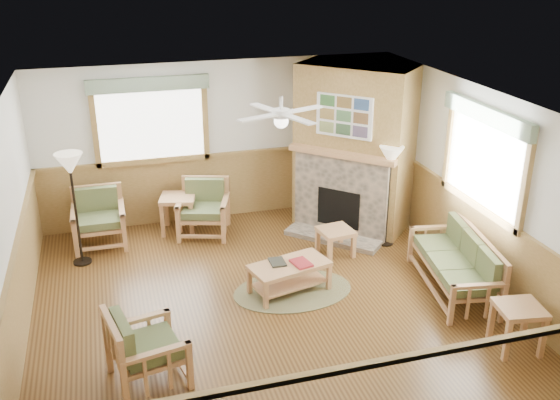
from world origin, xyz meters
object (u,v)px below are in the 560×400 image
object	(u,v)px
end_table_chairs	(179,214)
floor_lamp_left	(76,210)
armchair_left	(147,347)
end_table_sofa	(517,328)
armchair_back_right	(203,209)
coffee_table	(289,278)
footstool	(335,242)
sofa	(454,263)
armchair_back_left	(99,219)
floor_lamp_right	(388,196)

from	to	relation	value
end_table_chairs	floor_lamp_left	world-z (taller)	floor_lamp_left
armchair_left	end_table_sofa	xyz separation A→B (m)	(4.18, -0.61, -0.14)
armchair_back_right	coffee_table	world-z (taller)	armchair_back_right
armchair_back_right	footstool	xyz separation A→B (m)	(1.80, -1.30, -0.23)
coffee_table	armchair_back_right	bearing A→B (deg)	96.27
armchair_back_right	end_table_sofa	bearing A→B (deg)	-36.67
sofa	armchair_back_left	bearing A→B (deg)	-110.94
armchair_left	end_table_chairs	xyz separation A→B (m)	(0.83, 3.74, -0.11)
sofa	floor_lamp_right	size ratio (longest dim) A/B	1.09
armchair_back_left	coffee_table	bearing A→B (deg)	-41.88
armchair_left	floor_lamp_right	xyz separation A→B (m)	(3.91, 2.35, 0.39)
sofa	armchair_back_left	world-z (taller)	armchair_back_left
end_table_chairs	coffee_table	bearing A→B (deg)	-63.46
end_table_chairs	floor_lamp_right	bearing A→B (deg)	-24.15
end_table_sofa	footstool	size ratio (longest dim) A/B	1.18
armchair_back_right	coffee_table	xyz separation A→B (m)	(0.80, -2.16, -0.23)
sofa	footstool	distance (m)	1.85
armchair_back_right	footstool	bearing A→B (deg)	-18.26
armchair_back_left	floor_lamp_right	bearing A→B (deg)	-15.44
end_table_sofa	floor_lamp_right	size ratio (longest dim) A/B	0.35
sofa	floor_lamp_left	xyz separation A→B (m)	(-4.90, 2.22, 0.46)
end_table_chairs	floor_lamp_left	bearing A→B (deg)	-155.25
end_table_sofa	floor_lamp_right	bearing A→B (deg)	95.19
end_table_sofa	coffee_table	bearing A→B (deg)	137.60
sofa	floor_lamp_right	world-z (taller)	floor_lamp_right
armchair_back_right	coffee_table	distance (m)	2.32
armchair_left	armchair_back_left	bearing A→B (deg)	-5.00
armchair_left	footstool	world-z (taller)	armchair_left
armchair_back_right	floor_lamp_left	size ratio (longest dim) A/B	0.51
armchair_back_left	floor_lamp_right	size ratio (longest dim) A/B	0.55
armchair_left	end_table_sofa	world-z (taller)	armchair_left
armchair_back_left	armchair_back_right	bearing A→B (deg)	-1.62
sofa	footstool	size ratio (longest dim) A/B	3.62
sofa	floor_lamp_left	bearing A→B (deg)	-104.24
armchair_back_right	floor_lamp_right	distance (m)	2.97
end_table_chairs	armchair_back_left	bearing A→B (deg)	-172.89
armchair_back_left	end_table_sofa	bearing A→B (deg)	-41.97
end_table_sofa	end_table_chairs	bearing A→B (deg)	127.61
coffee_table	floor_lamp_right	xyz separation A→B (m)	(1.90, 0.99, 0.60)
floor_lamp_right	armchair_left	bearing A→B (deg)	-148.95
armchair_back_left	end_table_chairs	distance (m)	1.27
armchair_left	coffee_table	bearing A→B (deg)	-67.73
end_table_sofa	armchair_back_left	bearing A→B (deg)	137.71
armchair_back_right	coffee_table	bearing A→B (deg)	-51.93
armchair_back_right	armchair_left	world-z (taller)	armchair_back_right
armchair_left	end_table_chairs	distance (m)	3.83
armchair_left	coffee_table	distance (m)	2.44
sofa	end_table_sofa	world-z (taller)	sofa
armchair_back_right	armchair_left	bearing A→B (deg)	-91.29
armchair_back_left	armchair_left	distance (m)	3.60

